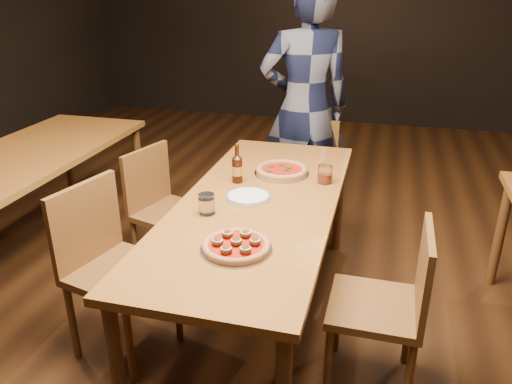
% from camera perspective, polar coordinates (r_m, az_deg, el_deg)
% --- Properties ---
extents(ground, '(9.00, 9.00, 0.00)m').
position_cam_1_polar(ground, '(2.99, 0.25, -14.20)').
color(ground, black).
extents(table_main, '(0.80, 2.00, 0.75)m').
position_cam_1_polar(table_main, '(2.64, 0.28, -2.41)').
color(table_main, brown).
rests_on(table_main, ground).
extents(table_left, '(0.80, 2.00, 0.75)m').
position_cam_1_polar(table_left, '(3.65, -25.18, 2.75)').
color(table_left, brown).
rests_on(table_left, ground).
extents(chair_main_nw, '(0.53, 0.53, 0.94)m').
position_cam_1_polar(chair_main_nw, '(2.61, -15.14, -8.70)').
color(chair_main_nw, brown).
rests_on(chair_main_nw, ground).
extents(chair_main_sw, '(0.50, 0.50, 0.87)m').
position_cam_1_polar(chair_main_sw, '(3.25, -9.61, -2.30)').
color(chair_main_sw, brown).
rests_on(chair_main_sw, ground).
extents(chair_main_e, '(0.42, 0.42, 0.88)m').
position_cam_1_polar(chair_main_e, '(2.40, 13.41, -12.49)').
color(chair_main_e, brown).
rests_on(chair_main_e, ground).
extents(chair_end, '(0.45, 0.45, 0.88)m').
position_cam_1_polar(chair_end, '(3.77, 5.55, 1.65)').
color(chair_end, brown).
rests_on(chair_end, ground).
extents(pizza_meatball, '(0.31, 0.31, 0.06)m').
position_cam_1_polar(pizza_meatball, '(2.14, -2.27, -6.13)').
color(pizza_meatball, '#B7B7BF').
rests_on(pizza_meatball, table_main).
extents(pizza_margherita, '(0.33, 0.33, 0.04)m').
position_cam_1_polar(pizza_margherita, '(2.96, 2.96, 2.48)').
color(pizza_margherita, '#B7B7BF').
rests_on(pizza_margherita, table_main).
extents(plate_stack, '(0.23, 0.23, 0.02)m').
position_cam_1_polar(plate_stack, '(2.62, -0.91, -0.57)').
color(plate_stack, white).
rests_on(plate_stack, table_main).
extents(beer_bottle, '(0.06, 0.06, 0.22)m').
position_cam_1_polar(beer_bottle, '(2.82, -2.16, 2.60)').
color(beer_bottle, black).
rests_on(beer_bottle, table_main).
extents(water_glass, '(0.08, 0.08, 0.10)m').
position_cam_1_polar(water_glass, '(2.46, -5.67, -1.36)').
color(water_glass, white).
rests_on(water_glass, table_main).
extents(amber_glass, '(0.08, 0.08, 0.10)m').
position_cam_1_polar(amber_glass, '(2.85, 7.88, 2.03)').
color(amber_glass, '#A63B12').
rests_on(amber_glass, table_main).
extents(diner, '(0.80, 0.68, 1.87)m').
position_cam_1_polar(diner, '(3.76, 5.62, 9.53)').
color(diner, black).
rests_on(diner, ground).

